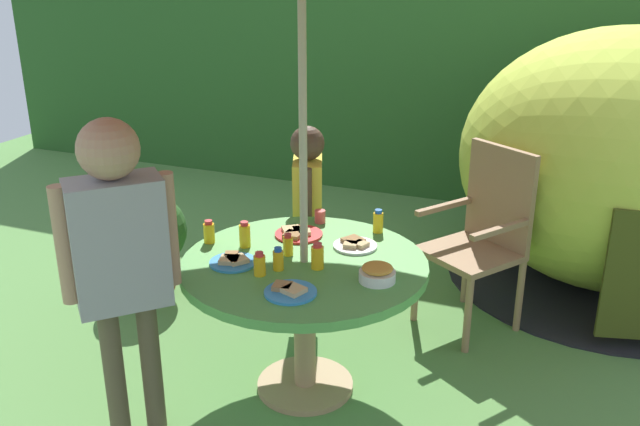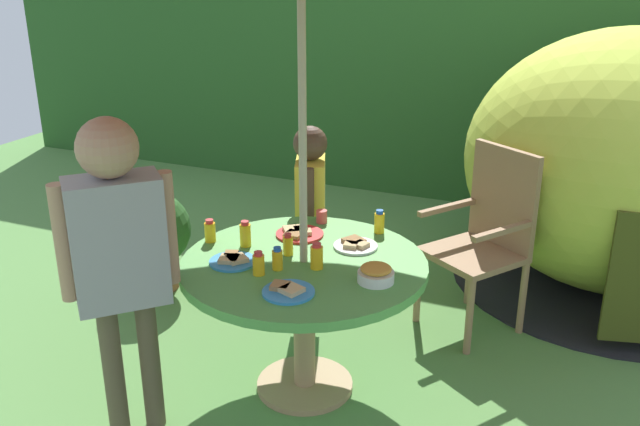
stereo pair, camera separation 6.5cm
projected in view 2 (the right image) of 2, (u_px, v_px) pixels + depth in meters
name	position (u px, v px, depth m)	size (l,w,h in m)	color
ground_plane	(305.00, 388.00, 3.44)	(10.00, 10.00, 0.02)	#548442
hedge_backdrop	(463.00, 72.00, 5.91)	(9.00, 0.70, 2.11)	#285623
garden_table	(304.00, 284.00, 3.23)	(1.15, 1.15, 0.69)	tan
wooden_chair	(487.00, 232.00, 3.84)	(0.63, 0.63, 1.03)	#93704C
dome_tent	(629.00, 162.00, 4.27)	(2.48, 2.48, 1.62)	#B2C63F
potted_plant	(153.00, 235.00, 4.33)	(0.47, 0.47, 0.64)	brown
child_in_yellow_shirt	(310.00, 196.00, 3.93)	(0.26, 0.36, 1.13)	navy
child_in_grey_shirt	(118.00, 242.00, 2.82)	(0.41, 0.41, 1.44)	brown
snack_bowl	(376.00, 274.00, 2.98)	(0.16, 0.16, 0.08)	white
plate_near_left	(355.00, 245.00, 3.34)	(0.21, 0.21, 0.03)	white
plate_far_right	(288.00, 291.00, 2.89)	(0.22, 0.22, 0.03)	#338CD8
plate_mid_left	(233.00, 260.00, 3.17)	(0.22, 0.22, 0.03)	#338CD8
plate_near_right	(298.00, 233.00, 3.47)	(0.24, 0.24, 0.03)	red
juice_bottle_far_left	(288.00, 245.00, 3.24)	(0.05, 0.05, 0.11)	yellow
juice_bottle_center_front	(379.00, 222.00, 3.49)	(0.05, 0.05, 0.12)	yellow
juice_bottle_center_back	(259.00, 264.00, 3.04)	(0.05, 0.05, 0.11)	yellow
juice_bottle_mid_right	(245.00, 234.00, 3.33)	(0.05, 0.05, 0.13)	yellow
juice_bottle_front_edge	(210.00, 231.00, 3.39)	(0.05, 0.05, 0.12)	yellow
juice_bottle_back_edge	(317.00, 257.00, 3.10)	(0.06, 0.06, 0.12)	yellow
juice_bottle_spot_a	(277.00, 259.00, 3.09)	(0.05, 0.05, 0.11)	yellow
cup_near	(322.00, 216.00, 3.63)	(0.06, 0.06, 0.07)	#E04C47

